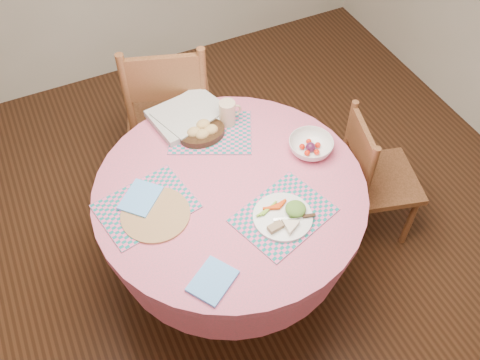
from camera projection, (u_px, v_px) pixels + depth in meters
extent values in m
plane|color=#331C0F|center=(232.00, 273.00, 2.97)|extent=(4.00, 4.00, 0.00)
cylinder|color=#C45B78|center=(230.00, 191.00, 2.41)|extent=(1.24, 1.24, 0.04)
cone|color=#C45B78|center=(231.00, 213.00, 2.54)|extent=(1.24, 1.24, 0.30)
cylinder|color=black|center=(231.00, 252.00, 2.81)|extent=(0.14, 0.14, 0.44)
cylinder|color=black|center=(232.00, 270.00, 2.95)|extent=(0.56, 0.56, 0.06)
cube|color=brown|center=(381.00, 180.00, 2.89)|extent=(0.46, 0.47, 0.04)
cylinder|color=brown|center=(410.00, 221.00, 2.96)|extent=(0.04, 0.04, 0.40)
cylinder|color=brown|center=(389.00, 178.00, 3.16)|extent=(0.04, 0.04, 0.40)
cylinder|color=brown|center=(358.00, 229.00, 2.92)|extent=(0.04, 0.04, 0.40)
cylinder|color=brown|center=(340.00, 185.00, 3.13)|extent=(0.04, 0.04, 0.40)
cylinder|color=brown|center=(369.00, 180.00, 2.60)|extent=(0.04, 0.04, 0.44)
cylinder|color=brown|center=(349.00, 134.00, 2.80)|extent=(0.04, 0.04, 0.44)
cube|color=brown|center=(361.00, 144.00, 2.63)|extent=(0.11, 0.32, 0.21)
cube|color=brown|center=(170.00, 107.00, 3.12)|extent=(0.60, 0.59, 0.04)
cylinder|color=brown|center=(203.00, 114.00, 3.45)|extent=(0.06, 0.06, 0.49)
cylinder|color=brown|center=(142.00, 119.00, 3.42)|extent=(0.06, 0.06, 0.49)
cylinder|color=brown|center=(208.00, 156.00, 3.21)|extent=(0.06, 0.06, 0.49)
cylinder|color=brown|center=(142.00, 162.00, 3.18)|extent=(0.06, 0.06, 0.49)
cylinder|color=brown|center=(204.00, 92.00, 2.80)|extent=(0.06, 0.06, 0.55)
cylinder|color=brown|center=(128.00, 98.00, 2.77)|extent=(0.06, 0.06, 0.55)
cube|color=brown|center=(164.00, 78.00, 2.70)|extent=(0.38, 0.15, 0.26)
cube|color=#147472|center=(283.00, 215.00, 2.30)|extent=(0.47, 0.41, 0.01)
cube|color=#147472|center=(146.00, 206.00, 2.33)|extent=(0.45, 0.37, 0.01)
cube|color=#147472|center=(211.00, 132.00, 2.62)|extent=(0.49, 0.44, 0.01)
cylinder|color=#A47247|center=(155.00, 215.00, 2.30)|extent=(0.30, 0.30, 0.01)
cube|color=#61A7FA|center=(213.00, 281.00, 2.09)|extent=(0.23, 0.22, 0.01)
cube|color=#61A7FA|center=(141.00, 198.00, 2.34)|extent=(0.23, 0.23, 0.01)
cylinder|color=white|center=(283.00, 217.00, 2.28)|extent=(0.26, 0.26, 0.01)
ellipsoid|color=#386021|center=(297.00, 210.00, 2.27)|extent=(0.10, 0.10, 0.04)
cylinder|color=beige|center=(288.00, 226.00, 2.23)|extent=(0.12, 0.12, 0.02)
cube|color=olive|center=(273.00, 226.00, 2.23)|extent=(0.07, 0.04, 0.02)
cube|color=silver|center=(290.00, 219.00, 2.26)|extent=(0.15, 0.05, 0.00)
cylinder|color=black|center=(202.00, 133.00, 2.59)|extent=(0.23, 0.23, 0.03)
ellipsoid|color=tan|center=(194.00, 130.00, 2.55)|extent=(0.07, 0.06, 0.05)
ellipsoid|color=tan|center=(203.00, 123.00, 2.59)|extent=(0.07, 0.06, 0.05)
ellipsoid|color=tan|center=(211.00, 128.00, 2.56)|extent=(0.07, 0.06, 0.05)
ellipsoid|color=tan|center=(202.00, 132.00, 2.54)|extent=(0.07, 0.06, 0.05)
cylinder|color=beige|center=(227.00, 113.00, 2.61)|extent=(0.08, 0.08, 0.13)
torus|color=beige|center=(235.00, 110.00, 2.63)|extent=(0.07, 0.01, 0.07)
imported|color=white|center=(311.00, 146.00, 2.52)|extent=(0.28, 0.28, 0.07)
sphere|color=red|center=(318.00, 145.00, 2.54)|extent=(0.03, 0.03, 0.03)
sphere|color=red|center=(309.00, 142.00, 2.55)|extent=(0.03, 0.03, 0.03)
sphere|color=red|center=(302.00, 146.00, 2.53)|extent=(0.03, 0.03, 0.03)
sphere|color=red|center=(307.00, 153.00, 2.51)|extent=(0.03, 0.03, 0.03)
sphere|color=red|center=(317.00, 152.00, 2.51)|extent=(0.03, 0.03, 0.03)
sphere|color=#431332|center=(311.00, 147.00, 2.53)|extent=(0.05, 0.05, 0.05)
cube|color=silver|center=(187.00, 116.00, 2.67)|extent=(0.38, 0.32, 0.03)
cube|color=silver|center=(190.00, 111.00, 2.66)|extent=(0.38, 0.34, 0.01)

